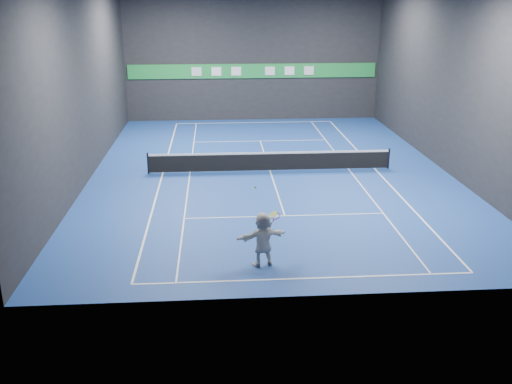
{
  "coord_description": "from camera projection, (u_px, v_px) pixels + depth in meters",
  "views": [
    {
      "loc": [
        -2.75,
        -28.02,
        8.53
      ],
      "look_at": [
        -1.28,
        -7.66,
        1.5
      ],
      "focal_mm": 40.0,
      "sensor_mm": 36.0,
      "label": 1
    }
  ],
  "objects": [
    {
      "name": "sideline_doubles_right",
      "position": [
        374.0,
        169.0,
        29.76
      ],
      "size": [
        0.08,
        23.78,
        0.01
      ],
      "primitive_type": "cube",
      "color": "white",
      "rests_on": "ground"
    },
    {
      "name": "tennis_racket",
      "position": [
        275.0,
        217.0,
        18.62
      ],
      "size": [
        0.43,
        0.33,
        0.59
      ],
      "color": "red",
      "rests_on": "player"
    },
    {
      "name": "wall_left",
      "position": [
        84.0,
        85.0,
        27.31
      ],
      "size": [
        0.1,
        26.0,
        9.0
      ],
      "primitive_type": "cube",
      "color": "black",
      "rests_on": "ground"
    },
    {
      "name": "baseline_near",
      "position": [
        306.0,
        278.0,
        18.17
      ],
      "size": [
        10.98,
        0.08,
        0.01
      ],
      "primitive_type": "cube",
      "color": "white",
      "rests_on": "ground"
    },
    {
      "name": "sideline_doubles_left",
      "position": [
        163.0,
        173.0,
        29.01
      ],
      "size": [
        0.08,
        23.78,
        0.01
      ],
      "primitive_type": "cube",
      "color": "white",
      "rests_on": "ground"
    },
    {
      "name": "sponsor_banner",
      "position": [
        253.0,
        71.0,
        40.45
      ],
      "size": [
        17.64,
        0.11,
        1.0
      ],
      "color": "green",
      "rests_on": "wall_back"
    },
    {
      "name": "center_service_line",
      "position": [
        270.0,
        171.0,
        29.39
      ],
      "size": [
        0.06,
        12.8,
        0.01
      ],
      "primitive_type": "cube",
      "color": "white",
      "rests_on": "ground"
    },
    {
      "name": "wall_back",
      "position": [
        253.0,
        56.0,
        40.18
      ],
      "size": [
        18.0,
        0.1,
        9.0
      ],
      "primitive_type": "cube",
      "color": "black",
      "rests_on": "ground"
    },
    {
      "name": "player",
      "position": [
        263.0,
        239.0,
        18.8
      ],
      "size": [
        1.82,
        1.02,
        1.87
      ],
      "primitive_type": "imported",
      "rotation": [
        0.0,
        0.0,
        3.43
      ],
      "color": "silver",
      "rests_on": "ground"
    },
    {
      "name": "ground",
      "position": [
        270.0,
        171.0,
        29.39
      ],
      "size": [
        26.0,
        26.0,
        0.0
      ],
      "primitive_type": "plane",
      "color": "navy",
      "rests_on": "ground"
    },
    {
      "name": "wall_right",
      "position": [
        449.0,
        81.0,
        28.54
      ],
      "size": [
        0.1,
        26.0,
        9.0
      ],
      "primitive_type": "cube",
      "color": "black",
      "rests_on": "ground"
    },
    {
      "name": "tennis_ball",
      "position": [
        255.0,
        187.0,
        18.37
      ],
      "size": [
        0.07,
        0.07,
        0.07
      ],
      "primitive_type": "sphere",
      "color": "#D8EE27",
      "rests_on": "player"
    },
    {
      "name": "service_line_far",
      "position": [
        260.0,
        141.0,
        35.42
      ],
      "size": [
        8.23,
        0.06,
        0.01
      ],
      "primitive_type": "cube",
      "color": "white",
      "rests_on": "ground"
    },
    {
      "name": "sideline_singles_left",
      "position": [
        190.0,
        172.0,
        29.11
      ],
      "size": [
        0.06,
        23.78,
        0.01
      ],
      "primitive_type": "cube",
      "color": "white",
      "rests_on": "ground"
    },
    {
      "name": "baseline_far",
      "position": [
        254.0,
        123.0,
        40.6
      ],
      "size": [
        10.98,
        0.08,
        0.01
      ],
      "primitive_type": "cube",
      "color": "white",
      "rests_on": "ground"
    },
    {
      "name": "tennis_net",
      "position": [
        270.0,
        161.0,
        29.21
      ],
      "size": [
        12.5,
        0.1,
        1.07
      ],
      "color": "black",
      "rests_on": "ground"
    },
    {
      "name": "wall_front",
      "position": [
        316.0,
        151.0,
        15.66
      ],
      "size": [
        18.0,
        0.1,
        9.0
      ],
      "primitive_type": "cube",
      "color": "black",
      "rests_on": "ground"
    },
    {
      "name": "sideline_singles_right",
      "position": [
        348.0,
        169.0,
        29.67
      ],
      "size": [
        0.06,
        23.78,
        0.01
      ],
      "primitive_type": "cube",
      "color": "white",
      "rests_on": "ground"
    },
    {
      "name": "service_line_near",
      "position": [
        285.0,
        216.0,
        23.35
      ],
      "size": [
        8.23,
        0.06,
        0.01
      ],
      "primitive_type": "cube",
      "color": "white",
      "rests_on": "ground"
    }
  ]
}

